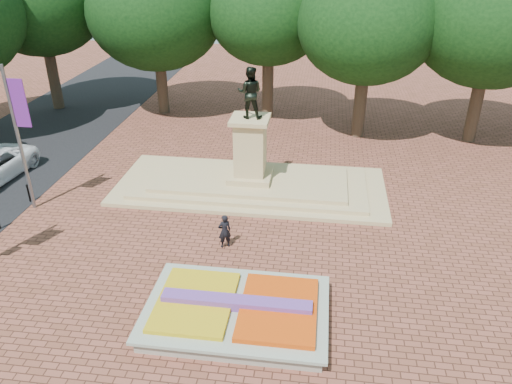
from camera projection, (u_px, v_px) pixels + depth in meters
ground at (220, 282)px, 19.29m from camera, size 90.00×90.00×0.00m
flower_bed at (237, 311)px, 17.24m from camera, size 6.30×4.30×0.91m
monument at (250, 173)px, 25.90m from camera, size 14.00×6.00×6.40m
tree_row_back at (309, 26)px, 31.70m from camera, size 44.80×8.80×10.43m
pedestrian at (225, 231)px, 21.08m from camera, size 0.68×0.60×1.56m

